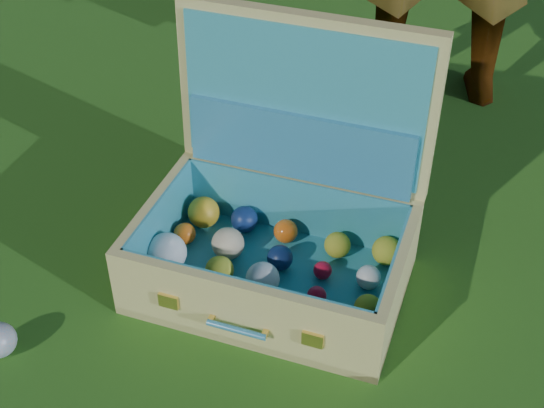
{
  "coord_description": "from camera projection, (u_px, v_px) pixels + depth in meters",
  "views": [
    {
      "loc": [
        -0.18,
        -1.0,
        1.17
      ],
      "look_at": [
        -0.19,
        0.25,
        0.17
      ],
      "focal_mm": 50.0,
      "sensor_mm": 36.0,
      "label": 1
    }
  ],
  "objects": [
    {
      "name": "ground",
      "position": [
        367.0,
        348.0,
        1.51
      ],
      "size": [
        60.0,
        60.0,
        0.0
      ],
      "primitive_type": "plane",
      "color": "#215114",
      "rests_on": "ground"
    },
    {
      "name": "suitcase",
      "position": [
        279.0,
        212.0,
        1.6
      ],
      "size": [
        0.66,
        0.58,
        0.54
      ],
      "rotation": [
        0.0,
        0.0,
        -0.33
      ],
      "color": "#CDBF6E",
      "rests_on": "ground"
    }
  ]
}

